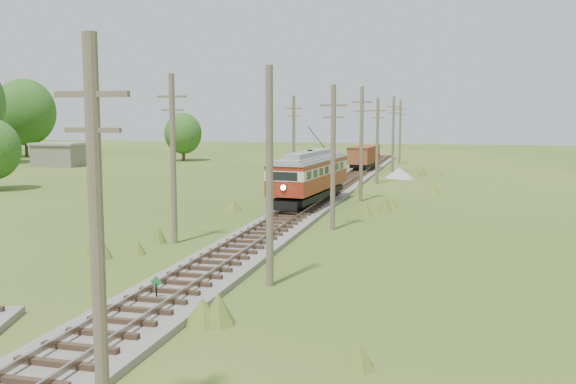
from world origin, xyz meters
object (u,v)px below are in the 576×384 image
(streetcar, at_px, (310,173))
(gondola, at_px, (364,156))
(gravel_pile, at_px, (400,173))
(switch_marker, at_px, (156,288))

(streetcar, relative_size, gondola, 1.56)
(streetcar, height_order, gravel_pile, streetcar)
(switch_marker, bearing_deg, gravel_pile, 84.11)
(streetcar, bearing_deg, gondola, 94.76)
(gravel_pile, bearing_deg, switch_marker, -95.89)
(switch_marker, distance_m, gondola, 55.37)
(switch_marker, relative_size, gravel_pile, 0.32)
(switch_marker, height_order, gravel_pile, gravel_pile)
(streetcar, bearing_deg, switch_marker, -85.69)
(switch_marker, relative_size, gondola, 0.14)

